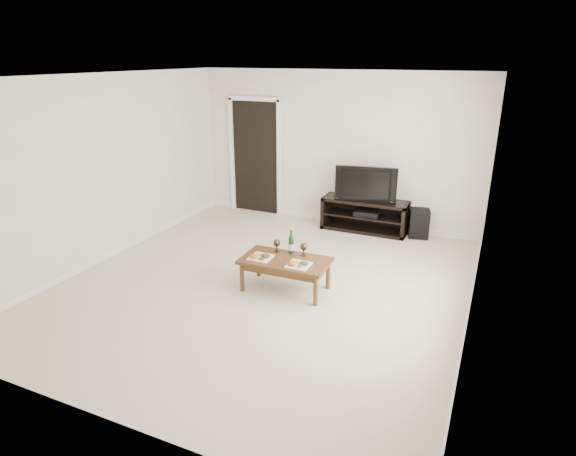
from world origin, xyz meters
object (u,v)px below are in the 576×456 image
(subwoofer, at_px, (419,223))
(coffee_table, at_px, (285,274))
(media_console, at_px, (365,215))
(television, at_px, (366,183))

(subwoofer, xyz_separation_m, coffee_table, (-1.22, -2.62, -0.02))
(subwoofer, height_order, coffee_table, subwoofer)
(subwoofer, distance_m, coffee_table, 2.89)
(media_console, height_order, coffee_table, media_console)
(television, xyz_separation_m, coffee_table, (-0.32, -2.53, -0.63))
(subwoofer, bearing_deg, coffee_table, -128.67)
(media_console, bearing_deg, television, 0.00)
(media_console, xyz_separation_m, coffee_table, (-0.32, -2.53, -0.07))
(television, xyz_separation_m, subwoofer, (0.89, 0.08, -0.61))
(coffee_table, bearing_deg, subwoofer, 65.08)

